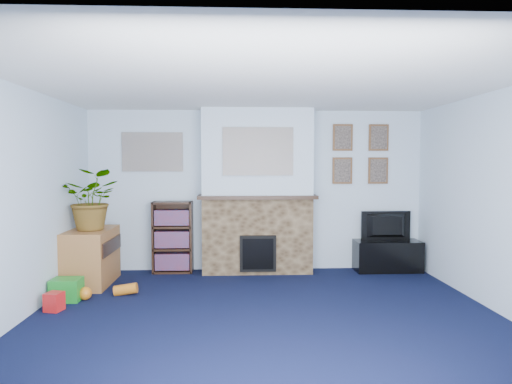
{
  "coord_description": "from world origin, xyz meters",
  "views": [
    {
      "loc": [
        -0.31,
        -4.62,
        1.61
      ],
      "look_at": [
        -0.07,
        0.84,
        1.27
      ],
      "focal_mm": 32.0,
      "sensor_mm": 36.0,
      "label": 1
    }
  ],
  "objects_px": {
    "television": "(387,226)",
    "bookshelf": "(173,238)",
    "sideboard": "(91,258)",
    "tv_stand": "(387,256)"
  },
  "relations": [
    {
      "from": "television",
      "to": "bookshelf",
      "type": "distance_m",
      "value": 3.2
    },
    {
      "from": "television",
      "to": "sideboard",
      "type": "bearing_deg",
      "value": 6.41
    },
    {
      "from": "sideboard",
      "to": "bookshelf",
      "type": "bearing_deg",
      "value": 32.44
    },
    {
      "from": "bookshelf",
      "to": "sideboard",
      "type": "height_order",
      "value": "bookshelf"
    },
    {
      "from": "bookshelf",
      "to": "sideboard",
      "type": "xyz_separation_m",
      "value": [
        -0.99,
        -0.63,
        -0.15
      ]
    },
    {
      "from": "television",
      "to": "bookshelf",
      "type": "bearing_deg",
      "value": -2.42
    },
    {
      "from": "tv_stand",
      "to": "television",
      "type": "bearing_deg",
      "value": 90.0
    },
    {
      "from": "tv_stand",
      "to": "bookshelf",
      "type": "bearing_deg",
      "value": 178.63
    },
    {
      "from": "bookshelf",
      "to": "sideboard",
      "type": "distance_m",
      "value": 1.19
    },
    {
      "from": "tv_stand",
      "to": "sideboard",
      "type": "xyz_separation_m",
      "value": [
        -4.19,
        -0.56,
        0.12
      ]
    }
  ]
}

